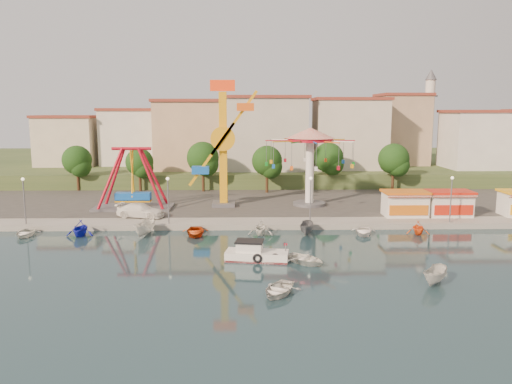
{
  "coord_description": "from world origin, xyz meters",
  "views": [
    {
      "loc": [
        0.7,
        -42.2,
        13.12
      ],
      "look_at": [
        1.87,
        14.0,
        4.0
      ],
      "focal_mm": 35.0,
      "sensor_mm": 36.0,
      "label": 1
    }
  ],
  "objects_px": {
    "kamikaze_tower": "(225,147)",
    "skiff": "(435,276)",
    "cabin_motorboat": "(255,254)",
    "rowboat_a": "(306,259)",
    "van": "(141,211)",
    "pirate_ship_ride": "(133,180)",
    "wave_swinger": "(310,149)"
  },
  "relations": [
    {
      "from": "wave_swinger",
      "to": "rowboat_a",
      "type": "xyz_separation_m",
      "value": [
        -3.34,
        -24.09,
        -7.8
      ]
    },
    {
      "from": "skiff",
      "to": "wave_swinger",
      "type": "bearing_deg",
      "value": 138.9
    },
    {
      "from": "kamikaze_tower",
      "to": "wave_swinger",
      "type": "height_order",
      "value": "kamikaze_tower"
    },
    {
      "from": "van",
      "to": "skiff",
      "type": "bearing_deg",
      "value": -116.53
    },
    {
      "from": "pirate_ship_ride",
      "to": "cabin_motorboat",
      "type": "bearing_deg",
      "value": -53.92
    },
    {
      "from": "kamikaze_tower",
      "to": "wave_swinger",
      "type": "xyz_separation_m",
      "value": [
        11.19,
        0.5,
        -0.31
      ]
    },
    {
      "from": "cabin_motorboat",
      "to": "wave_swinger",
      "type": "bearing_deg",
      "value": 80.13
    },
    {
      "from": "cabin_motorboat",
      "to": "skiff",
      "type": "xyz_separation_m",
      "value": [
        13.64,
        -6.62,
        0.16
      ]
    },
    {
      "from": "rowboat_a",
      "to": "skiff",
      "type": "distance_m",
      "value": 10.81
    },
    {
      "from": "skiff",
      "to": "van",
      "type": "height_order",
      "value": "van"
    },
    {
      "from": "cabin_motorboat",
      "to": "kamikaze_tower",
      "type": "bearing_deg",
      "value": 107.41
    },
    {
      "from": "rowboat_a",
      "to": "van",
      "type": "bearing_deg",
      "value": 94.04
    },
    {
      "from": "pirate_ship_ride",
      "to": "skiff",
      "type": "distance_m",
      "value": 40.44
    },
    {
      "from": "pirate_ship_ride",
      "to": "cabin_motorboat",
      "type": "relative_size",
      "value": 1.73
    },
    {
      "from": "pirate_ship_ride",
      "to": "rowboat_a",
      "type": "relative_size",
      "value": 2.63
    },
    {
      "from": "cabin_motorboat",
      "to": "pirate_ship_ride",
      "type": "bearing_deg",
      "value": 134.72
    },
    {
      "from": "wave_swinger",
      "to": "van",
      "type": "xyz_separation_m",
      "value": [
        -21.09,
        -7.36,
        -6.77
      ]
    },
    {
      "from": "skiff",
      "to": "rowboat_a",
      "type": "bearing_deg",
      "value": -173.35
    },
    {
      "from": "rowboat_a",
      "to": "kamikaze_tower",
      "type": "bearing_deg",
      "value": 65.75
    },
    {
      "from": "kamikaze_tower",
      "to": "van",
      "type": "relative_size",
      "value": 2.89
    },
    {
      "from": "pirate_ship_ride",
      "to": "skiff",
      "type": "height_order",
      "value": "pirate_ship_ride"
    },
    {
      "from": "kamikaze_tower",
      "to": "van",
      "type": "distance_m",
      "value": 13.98
    },
    {
      "from": "cabin_motorboat",
      "to": "rowboat_a",
      "type": "relative_size",
      "value": 1.53
    },
    {
      "from": "wave_swinger",
      "to": "rowboat_a",
      "type": "relative_size",
      "value": 3.05
    },
    {
      "from": "rowboat_a",
      "to": "skiff",
      "type": "xyz_separation_m",
      "value": [
        9.27,
        -5.56,
        0.29
      ]
    },
    {
      "from": "kamikaze_tower",
      "to": "wave_swinger",
      "type": "relative_size",
      "value": 1.42
    },
    {
      "from": "pirate_ship_ride",
      "to": "skiff",
      "type": "bearing_deg",
      "value": -43.72
    },
    {
      "from": "wave_swinger",
      "to": "skiff",
      "type": "xyz_separation_m",
      "value": [
        5.93,
        -29.65,
        -7.51
      ]
    },
    {
      "from": "kamikaze_tower",
      "to": "skiff",
      "type": "height_order",
      "value": "kamikaze_tower"
    },
    {
      "from": "kamikaze_tower",
      "to": "van",
      "type": "xyz_separation_m",
      "value": [
        -9.9,
        -6.86,
        -7.08
      ]
    },
    {
      "from": "kamikaze_tower",
      "to": "rowboat_a",
      "type": "relative_size",
      "value": 4.34
    },
    {
      "from": "skiff",
      "to": "van",
      "type": "relative_size",
      "value": 0.62
    }
  ]
}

